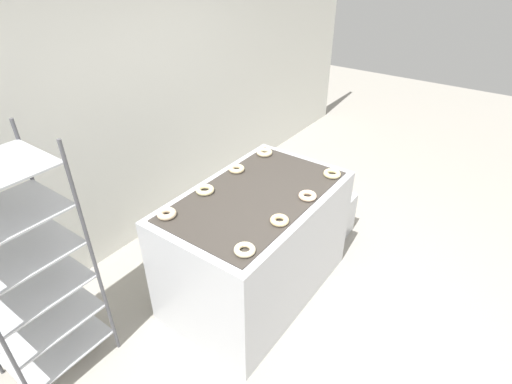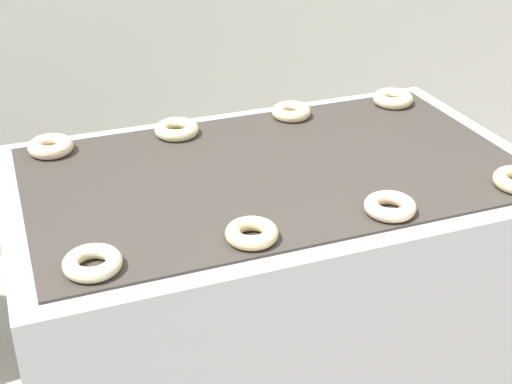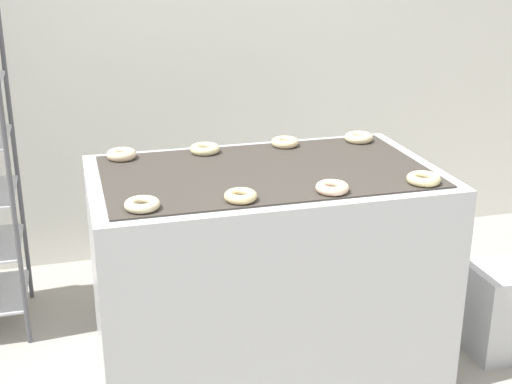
{
  "view_description": "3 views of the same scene",
  "coord_description": "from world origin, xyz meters",
  "px_view_note": "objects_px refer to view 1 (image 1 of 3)",
  "views": [
    {
      "loc": [
        -2.03,
        -0.75,
        2.58
      ],
      "look_at": [
        0.0,
        0.71,
        0.99
      ],
      "focal_mm": 28.0,
      "sensor_mm": 36.0,
      "label": 1
    },
    {
      "loc": [
        -0.69,
        -0.98,
        1.89
      ],
      "look_at": [
        0.0,
        0.86,
        0.82
      ],
      "focal_mm": 50.0,
      "sensor_mm": 36.0,
      "label": 2
    },
    {
      "loc": [
        -0.81,
        -2.11,
        1.93
      ],
      "look_at": [
        0.0,
        0.86,
        0.82
      ],
      "focal_mm": 50.0,
      "sensor_mm": 36.0,
      "label": 3
    }
  ],
  "objects_px": {
    "fryer_machine": "(256,244)",
    "glaze_bin": "(336,214)",
    "donut_near_midleft": "(279,220)",
    "donut_far_left": "(167,214)",
    "donut_near_midright": "(308,196)",
    "donut_far_midright": "(237,169)",
    "donut_near_left": "(245,250)",
    "donut_near_right": "(332,174)",
    "donut_far_midleft": "(205,190)",
    "baking_rack_cart": "(26,272)",
    "donut_far_right": "(264,152)"
  },
  "relations": [
    {
      "from": "donut_near_midleft",
      "to": "donut_far_right",
      "type": "bearing_deg",
      "value": 40.48
    },
    {
      "from": "glaze_bin",
      "to": "donut_far_left",
      "type": "bearing_deg",
      "value": 162.72
    },
    {
      "from": "donut_near_left",
      "to": "donut_near_midleft",
      "type": "bearing_deg",
      "value": -1.22
    },
    {
      "from": "donut_far_right",
      "to": "donut_near_midright",
      "type": "bearing_deg",
      "value": -120.8
    },
    {
      "from": "baking_rack_cart",
      "to": "donut_far_midright",
      "type": "distance_m",
      "value": 1.65
    },
    {
      "from": "donut_near_midleft",
      "to": "donut_far_midright",
      "type": "bearing_deg",
      "value": 59.88
    },
    {
      "from": "baking_rack_cart",
      "to": "donut_far_left",
      "type": "distance_m",
      "value": 0.91
    },
    {
      "from": "donut_far_left",
      "to": "donut_far_midleft",
      "type": "relative_size",
      "value": 0.96
    },
    {
      "from": "baking_rack_cart",
      "to": "glaze_bin",
      "type": "relative_size",
      "value": 3.86
    },
    {
      "from": "donut_far_right",
      "to": "fryer_machine",
      "type": "bearing_deg",
      "value": -150.74
    },
    {
      "from": "donut_near_midleft",
      "to": "donut_far_right",
      "type": "xyz_separation_m",
      "value": [
        0.77,
        0.65,
        0.0
      ]
    },
    {
      "from": "baking_rack_cart",
      "to": "donut_near_midright",
      "type": "xyz_separation_m",
      "value": [
        1.58,
        -1.07,
        0.13
      ]
    },
    {
      "from": "fryer_machine",
      "to": "donut_far_midright",
      "type": "xyz_separation_m",
      "value": [
        0.2,
        0.34,
        0.51
      ]
    },
    {
      "from": "donut_near_midleft",
      "to": "donut_far_midright",
      "type": "xyz_separation_m",
      "value": [
        0.39,
        0.67,
        0.0
      ]
    },
    {
      "from": "donut_near_midleft",
      "to": "donut_far_left",
      "type": "height_order",
      "value": "donut_far_left"
    },
    {
      "from": "donut_near_left",
      "to": "donut_far_midleft",
      "type": "xyz_separation_m",
      "value": [
        0.37,
        0.65,
        0.0
      ]
    },
    {
      "from": "donut_near_left",
      "to": "donut_near_midright",
      "type": "distance_m",
      "value": 0.75
    },
    {
      "from": "donut_near_midleft",
      "to": "donut_far_midleft",
      "type": "relative_size",
      "value": 0.92
    },
    {
      "from": "donut_far_midright",
      "to": "donut_far_right",
      "type": "height_order",
      "value": "donut_far_right"
    },
    {
      "from": "fryer_machine",
      "to": "baking_rack_cart",
      "type": "height_order",
      "value": "baking_rack_cart"
    },
    {
      "from": "donut_near_midleft",
      "to": "donut_near_midright",
      "type": "xyz_separation_m",
      "value": [
        0.37,
        -0.0,
        0.0
      ]
    },
    {
      "from": "donut_near_midleft",
      "to": "donut_far_left",
      "type": "distance_m",
      "value": 0.77
    },
    {
      "from": "glaze_bin",
      "to": "donut_near_right",
      "type": "distance_m",
      "value": 0.95
    },
    {
      "from": "fryer_machine",
      "to": "donut_far_midleft",
      "type": "distance_m",
      "value": 0.64
    },
    {
      "from": "fryer_machine",
      "to": "donut_near_right",
      "type": "relative_size",
      "value": 10.9
    },
    {
      "from": "donut_near_midleft",
      "to": "fryer_machine",
      "type": "bearing_deg",
      "value": 59.84
    },
    {
      "from": "donut_near_midleft",
      "to": "donut_far_midright",
      "type": "height_order",
      "value": "donut_far_midright"
    },
    {
      "from": "donut_near_left",
      "to": "donut_near_right",
      "type": "relative_size",
      "value": 0.96
    },
    {
      "from": "fryer_machine",
      "to": "baking_rack_cart",
      "type": "distance_m",
      "value": 1.62
    },
    {
      "from": "donut_far_left",
      "to": "donut_far_midleft",
      "type": "height_order",
      "value": "donut_far_left"
    },
    {
      "from": "fryer_machine",
      "to": "glaze_bin",
      "type": "bearing_deg",
      "value": -9.94
    },
    {
      "from": "donut_near_midright",
      "to": "glaze_bin",
      "type": "bearing_deg",
      "value": 8.45
    },
    {
      "from": "donut_near_midleft",
      "to": "donut_far_midright",
      "type": "distance_m",
      "value": 0.78
    },
    {
      "from": "donut_near_midright",
      "to": "donut_near_midleft",
      "type": "bearing_deg",
      "value": 179.48
    },
    {
      "from": "donut_far_right",
      "to": "donut_far_midleft",
      "type": "bearing_deg",
      "value": 179.34
    },
    {
      "from": "fryer_machine",
      "to": "donut_near_midleft",
      "type": "bearing_deg",
      "value": -120.16
    },
    {
      "from": "baking_rack_cart",
      "to": "donut_far_right",
      "type": "height_order",
      "value": "baking_rack_cart"
    },
    {
      "from": "baking_rack_cart",
      "to": "donut_near_right",
      "type": "bearing_deg",
      "value": -28.24
    },
    {
      "from": "donut_near_right",
      "to": "donut_far_midright",
      "type": "distance_m",
      "value": 0.78
    },
    {
      "from": "donut_near_left",
      "to": "donut_near_right",
      "type": "bearing_deg",
      "value": -0.46
    },
    {
      "from": "glaze_bin",
      "to": "donut_far_right",
      "type": "relative_size",
      "value": 3.17
    },
    {
      "from": "glaze_bin",
      "to": "donut_near_left",
      "type": "xyz_separation_m",
      "value": [
        -1.69,
        -0.13,
        0.77
      ]
    },
    {
      "from": "glaze_bin",
      "to": "donut_far_midleft",
      "type": "relative_size",
      "value": 3.16
    },
    {
      "from": "donut_far_left",
      "to": "donut_far_midright",
      "type": "height_order",
      "value": "donut_far_left"
    },
    {
      "from": "donut_near_left",
      "to": "fryer_machine",
      "type": "bearing_deg",
      "value": 29.71
    },
    {
      "from": "glaze_bin",
      "to": "donut_far_midleft",
      "type": "height_order",
      "value": "donut_far_midleft"
    },
    {
      "from": "donut_near_midright",
      "to": "donut_far_right",
      "type": "xyz_separation_m",
      "value": [
        0.39,
        0.66,
        0.0
      ]
    },
    {
      "from": "glaze_bin",
      "to": "baking_rack_cart",
      "type": "bearing_deg",
      "value": 159.82
    },
    {
      "from": "baking_rack_cart",
      "to": "donut_far_left",
      "type": "relative_size",
      "value": 12.65
    },
    {
      "from": "donut_near_midright",
      "to": "donut_far_midright",
      "type": "xyz_separation_m",
      "value": [
        0.02,
        0.67,
        0.0
      ]
    }
  ]
}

